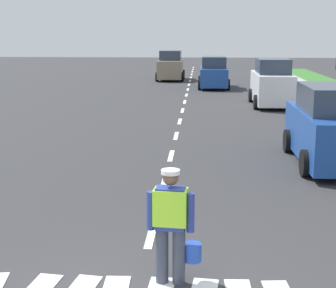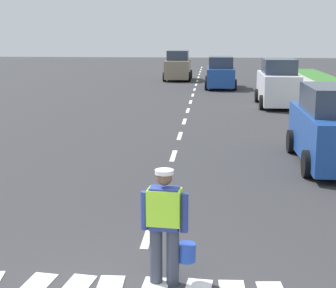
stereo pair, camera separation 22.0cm
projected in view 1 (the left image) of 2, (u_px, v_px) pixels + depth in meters
The scene contains 7 objects.
ground_plane at pixel (185, 101), 27.21m from camera, with size 96.00×96.00×0.00m, color #333335.
lane_center_line at pixel (187, 92), 31.31m from camera, with size 0.14×46.40×0.01m.
road_worker at pixel (172, 221), 7.32m from camera, with size 0.77×0.36×1.67m.
car_parked_curbside at pixel (329, 128), 14.10m from camera, with size 1.90×4.40×2.13m.
car_oncoming_third at pixel (171, 66), 39.02m from camera, with size 2.01×3.86×2.18m.
car_parked_far at pixel (272, 84), 25.39m from camera, with size 1.91×4.33×2.27m.
car_outgoing_far at pixel (214, 73), 33.47m from camera, with size 1.95×4.10×1.99m.
Camera 1 is at (0.85, -6.08, 3.50)m, focal length 56.39 mm.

